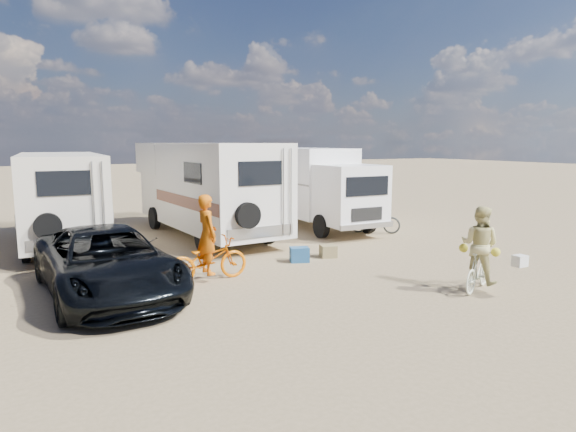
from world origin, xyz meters
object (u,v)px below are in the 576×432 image
bike_man (208,259)px  bike_woman (478,271)px  cooler (299,255)px  rv_left (62,200)px  rider_man (207,242)px  bike_parked (375,220)px  rv_main (206,190)px  crate (328,251)px  rider_woman (479,253)px  dark_suv (107,262)px  box_truck (318,188)px

bike_man → bike_woman: bearing=-128.5°
bike_woman → cooler: (-2.22, 4.22, -0.24)m
rv_left → bike_woman: size_ratio=4.40×
rv_left → cooler: (5.60, -5.42, -1.26)m
rider_man → bike_parked: size_ratio=1.05×
bike_man → bike_woman: size_ratio=1.34×
rv_main → crate: (2.01, -4.87, -1.46)m
rv_left → rider_man: rv_left is taller
rv_main → rider_woman: bearing=-75.2°
bike_man → crate: 3.98m
bike_parked → rider_man: bearing=153.9°
cooler → crate: cooler is taller
rider_woman → bike_woman: bearing=-0.0°
rider_man → crate: rider_man is taller
bike_parked → bike_man: bearing=153.9°
dark_suv → bike_woman: dark_suv is taller
rv_main → bike_woman: size_ratio=5.32×
bike_man → rider_man: rider_man is taller
box_truck → rider_man: size_ratio=3.36×
bike_parked → rv_main: bearing=107.2°
bike_man → rider_man: (0.00, 0.00, 0.43)m
bike_woman → bike_parked: (2.39, 6.82, 0.03)m
bike_parked → rider_woman: bearing=-159.0°
box_truck → crate: size_ratio=14.60×
rv_main → cooler: size_ratio=15.46×
dark_suv → rider_woman: bearing=-29.2°
rv_main → rv_left: rv_main is taller
rider_man → cooler: rider_man is taller
rv_main → cooler: rv_main is taller
rv_main → rv_left: (-4.60, 0.43, -0.17)m
rider_man → rider_woman: 6.21m
rv_main → rider_man: rv_main is taller
bike_parked → box_truck: bearing=70.9°
rv_main → rv_left: bearing=170.2°
rv_main → crate: size_ratio=18.04×
box_truck → dark_suv: 10.15m
rv_left → cooler: rv_left is taller
cooler → bike_man: bearing=-148.0°
rv_left → bike_man: bearing=-63.8°
box_truck → bike_woman: (-1.18, -8.86, -1.08)m
rider_woman → crate: 4.55m
rv_left → rider_woman: rv_left is taller
rv_left → box_truck: size_ratio=1.02×
rv_left → bike_woman: (7.82, -9.64, -1.02)m
rv_main → dark_suv: (-4.17, -5.76, -0.90)m
rider_man → crate: 4.04m
rider_woman → rv_main: bearing=-4.6°
rv_main → box_truck: (4.39, -0.35, -0.10)m
box_truck → rider_man: (-6.27, -5.30, -0.58)m
rider_man → bike_parked: bearing=-69.9°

